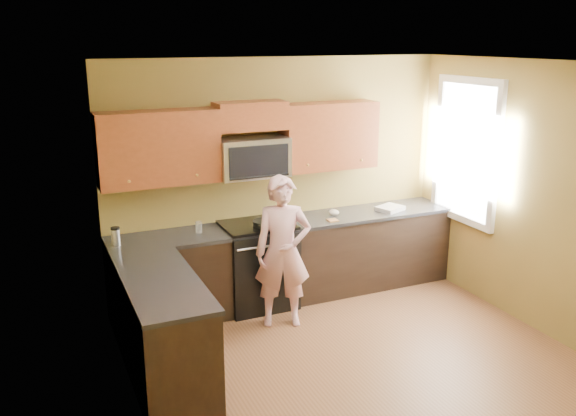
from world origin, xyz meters
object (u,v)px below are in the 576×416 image
frying_pan (265,225)px  butter_tub (281,227)px  microwave (252,176)px  woman (283,252)px  stove (258,264)px  travel_mug (116,246)px

frying_pan → butter_tub: size_ratio=3.92×
microwave → butter_tub: size_ratio=6.65×
woman → butter_tub: (0.15, 0.41, 0.13)m
frying_pan → microwave: bearing=110.4°
butter_tub → microwave: bearing=131.8°
stove → butter_tub: size_ratio=8.31×
microwave → frying_pan: (0.05, -0.22, -0.50)m
frying_pan → woman: bearing=-79.5°
butter_tub → travel_mug: size_ratio=0.61×
microwave → travel_mug: (-1.50, -0.16, -0.53)m
frying_pan → butter_tub: (0.17, -0.03, -0.03)m
woman → frying_pan: size_ratio=3.53×
microwave → stove: bearing=-90.0°
microwave → butter_tub: (0.22, -0.25, -0.53)m
stove → butter_tub: 0.51m
microwave → woman: 0.94m
stove → frying_pan: size_ratio=2.12×
stove → microwave: bearing=90.0°
frying_pan → travel_mug: (-1.55, 0.07, -0.03)m
butter_tub → travel_mug: 1.72m
travel_mug → butter_tub: bearing=-3.1°
microwave → frying_pan: size_ratio=1.70×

